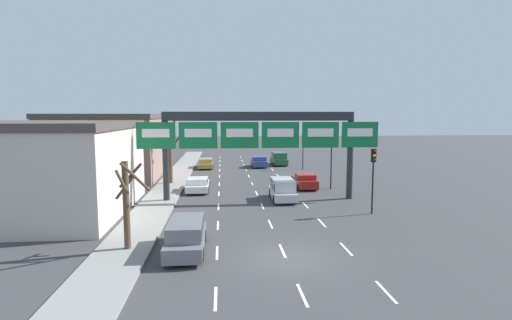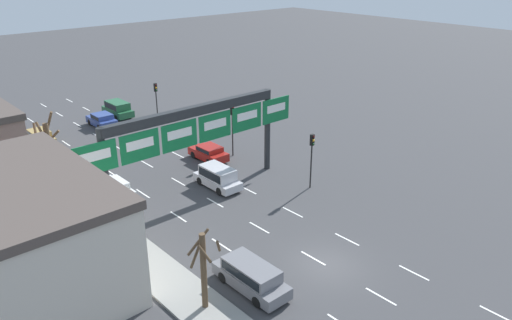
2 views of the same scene
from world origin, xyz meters
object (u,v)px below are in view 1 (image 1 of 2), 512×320
at_px(car_white, 198,184).
at_px(traffic_light_far_end, 373,168).
at_px(traffic_light_near_gantry, 331,152).
at_px(suv_green, 279,158).
at_px(car_gold, 206,163).
at_px(suv_silver, 283,188).
at_px(traffic_light_mid_block, 303,145).
at_px(sign_gantry, 260,132).
at_px(car_blue, 259,161).
at_px(suv_grey, 186,234).
at_px(car_red, 305,180).
at_px(tree_bare_second, 170,151).
at_px(tree_bare_closest, 127,199).

height_order(car_white, traffic_light_far_end, traffic_light_far_end).
bearing_deg(car_white, traffic_light_near_gantry, 1.10).
distance_m(suv_green, car_gold, 10.23).
bearing_deg(suv_green, suv_silver, -97.47).
relative_size(suv_silver, traffic_light_mid_block, 0.98).
height_order(suv_green, traffic_light_far_end, traffic_light_far_end).
bearing_deg(sign_gantry, traffic_light_far_end, -34.72).
height_order(suv_green, car_white, suv_green).
distance_m(suv_green, traffic_light_mid_block, 5.83).
bearing_deg(traffic_light_near_gantry, car_gold, 127.79).
relative_size(suv_green, car_gold, 0.96).
xyz_separation_m(car_blue, traffic_light_near_gantry, (5.21, -16.11, 2.71)).
xyz_separation_m(suv_grey, traffic_light_mid_block, (11.99, 29.46, 2.25)).
relative_size(suv_green, traffic_light_mid_block, 0.99).
relative_size(car_blue, car_gold, 0.86).
relative_size(car_white, traffic_light_far_end, 0.94).
bearing_deg(car_white, car_red, 5.10).
bearing_deg(traffic_light_near_gantry, car_blue, 107.94).
bearing_deg(sign_gantry, tree_bare_second, 134.46).
bearing_deg(traffic_light_mid_block, car_gold, 169.32).
bearing_deg(car_white, traffic_light_mid_block, 47.71).
relative_size(sign_gantry, suv_green, 4.37).
bearing_deg(car_white, sign_gantry, -38.51).
xyz_separation_m(car_gold, car_white, (-0.12, -15.88, -0.01)).
relative_size(sign_gantry, car_gold, 4.20).
bearing_deg(traffic_light_far_end, traffic_light_near_gantry, 91.79).
distance_m(suv_grey, suv_green, 35.67).
relative_size(sign_gantry, suv_grey, 3.89).
distance_m(car_blue, traffic_light_far_end, 26.27).
xyz_separation_m(suv_green, traffic_light_near_gantry, (2.23, -18.21, 2.50)).
xyz_separation_m(car_white, traffic_light_mid_block, (12.34, 13.57, 2.47)).
relative_size(suv_grey, tree_bare_second, 0.78).
relative_size(traffic_light_far_end, tree_bare_closest, 1.00).
relative_size(suv_grey, car_white, 1.15).
relative_size(car_blue, traffic_light_near_gantry, 0.80).
bearing_deg(car_gold, sign_gantry, -75.77).
bearing_deg(tree_bare_second, suv_grey, -80.72).
bearing_deg(suv_green, car_white, -118.50).
bearing_deg(traffic_light_mid_block, tree_bare_closest, -117.08).
bearing_deg(tree_bare_closest, suv_silver, 49.83).
bearing_deg(car_gold, car_blue, 3.86).
height_order(suv_grey, traffic_light_mid_block, traffic_light_mid_block).
xyz_separation_m(suv_green, suv_silver, (-2.97, -22.64, -0.01)).
bearing_deg(suv_silver, tree_bare_second, 140.12).
height_order(suv_grey, traffic_light_far_end, traffic_light_far_end).
bearing_deg(car_blue, tree_bare_second, -129.16).
xyz_separation_m(car_white, car_red, (9.94, 0.89, 0.06)).
bearing_deg(suv_silver, traffic_light_far_end, -42.48).
height_order(car_gold, suv_silver, suv_silver).
bearing_deg(traffic_light_near_gantry, suv_green, 96.98).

